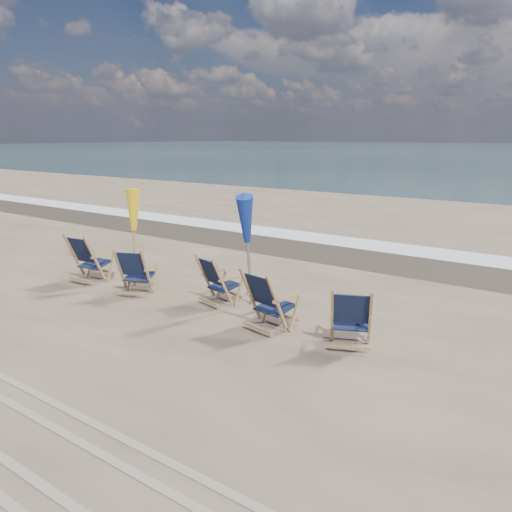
# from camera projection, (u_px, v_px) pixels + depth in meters

# --- Properties ---
(surf_foam) EXTENTS (200.00, 1.40, 0.01)m
(surf_foam) POSITION_uv_depth(u_px,v_px,m) (379.00, 246.00, 14.31)
(surf_foam) COLOR silver
(surf_foam) RESTS_ON ground
(wet_sand_strip) EXTENTS (200.00, 2.60, 0.00)m
(wet_sand_strip) POSITION_uv_depth(u_px,v_px,m) (357.00, 256.00, 13.12)
(wet_sand_strip) COLOR #42362A
(wet_sand_strip) RESTS_ON ground
(beach_chair_0) EXTENTS (0.78, 0.86, 1.10)m
(beach_chair_0) POSITION_uv_depth(u_px,v_px,m) (95.00, 260.00, 10.39)
(beach_chair_0) COLOR #111833
(beach_chair_0) RESTS_ON ground
(beach_chair_1) EXTENTS (0.86, 0.91, 0.99)m
(beach_chair_1) POSITION_uv_depth(u_px,v_px,m) (147.00, 273.00, 9.65)
(beach_chair_1) COLOR #111833
(beach_chair_1) RESTS_ON ground
(beach_chair_2) EXTENTS (0.77, 0.83, 0.97)m
(beach_chair_2) POSITION_uv_depth(u_px,v_px,m) (222.00, 284.00, 8.97)
(beach_chair_2) COLOR #111833
(beach_chair_2) RESTS_ON ground
(beach_chair_3) EXTENTS (0.79, 0.86, 1.05)m
(beach_chair_3) POSITION_uv_depth(u_px,v_px,m) (277.00, 305.00, 7.70)
(beach_chair_3) COLOR #111833
(beach_chair_3) RESTS_ON ground
(beach_chair_4) EXTENTS (0.85, 0.89, 0.98)m
(beach_chair_4) POSITION_uv_depth(u_px,v_px,m) (370.00, 320.00, 7.18)
(beach_chair_4) COLOR #111833
(beach_chair_4) RESTS_ON ground
(umbrella_yellow) EXTENTS (0.30, 0.30, 2.01)m
(umbrella_yellow) POSITION_uv_depth(u_px,v_px,m) (133.00, 215.00, 10.18)
(umbrella_yellow) COLOR olive
(umbrella_yellow) RESTS_ON ground
(umbrella_blue) EXTENTS (0.30, 0.30, 2.18)m
(umbrella_blue) POSITION_uv_depth(u_px,v_px,m) (248.00, 220.00, 8.69)
(umbrella_blue) COLOR #A5A5AD
(umbrella_blue) RESTS_ON ground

